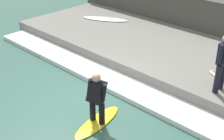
# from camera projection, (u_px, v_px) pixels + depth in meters

# --- Properties ---
(ground_plane) EXTENTS (28.00, 28.00, 0.00)m
(ground_plane) POSITION_uv_depth(u_px,v_px,m) (94.00, 100.00, 8.98)
(ground_plane) COLOR #386056
(concrete_ledge) EXTENTS (4.40, 12.97, 0.46)m
(concrete_ledge) POSITION_uv_depth(u_px,v_px,m) (170.00, 53.00, 11.29)
(concrete_ledge) COLOR slate
(concrete_ledge) RESTS_ON ground_plane
(back_wall) EXTENTS (0.50, 13.62, 1.76)m
(back_wall) POSITION_uv_depth(u_px,v_px,m) (206.00, 21.00, 12.56)
(back_wall) COLOR #474442
(back_wall) RESTS_ON ground_plane
(wave_foam_crest) EXTENTS (1.00, 12.32, 0.15)m
(wave_foam_crest) POSITION_uv_depth(u_px,v_px,m) (119.00, 84.00, 9.63)
(wave_foam_crest) COLOR silver
(wave_foam_crest) RESTS_ON ground_plane
(surfboard_riding) EXTENTS (1.75, 0.74, 0.06)m
(surfboard_riding) POSITION_uv_depth(u_px,v_px,m) (97.00, 122.00, 8.01)
(surfboard_riding) COLOR yellow
(surfboard_riding) RESTS_ON ground_plane
(surfer_riding) EXTENTS (0.49, 0.63, 1.39)m
(surfer_riding) POSITION_uv_depth(u_px,v_px,m) (97.00, 96.00, 7.64)
(surfer_riding) COLOR black
(surfer_riding) RESTS_ON surfboard_riding
(surfer_waiting_near) EXTENTS (0.55, 0.23, 1.63)m
(surfer_waiting_near) POSITION_uv_depth(u_px,v_px,m) (223.00, 60.00, 8.15)
(surfer_waiting_near) COLOR black
(surfer_waiting_near) RESTS_ON concrete_ledge
(surfboard_spare) EXTENTS (1.46, 2.10, 0.06)m
(surfboard_spare) POSITION_uv_depth(u_px,v_px,m) (105.00, 19.00, 13.98)
(surfboard_spare) COLOR white
(surfboard_spare) RESTS_ON concrete_ledge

